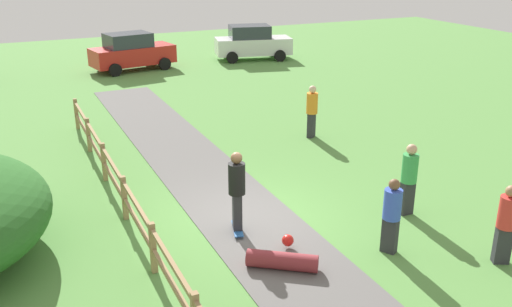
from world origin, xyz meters
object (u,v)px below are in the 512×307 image
(bystander_blue, at_px, (392,213))
(parked_car_white, at_px, (252,42))
(skater_fallen, at_px, (283,259))
(parked_car_red, at_px, (132,52))
(bystander_red, at_px, (507,221))
(bystander_orange, at_px, (312,109))
(bystander_green, at_px, (409,176))
(skater_riding, at_px, (237,188))

(bystander_blue, bearing_deg, parked_car_white, 73.35)
(skater_fallen, distance_m, parked_car_red, 20.34)
(bystander_red, distance_m, bystander_blue, 2.26)
(bystander_orange, height_order, bystander_blue, bystander_orange)
(bystander_red, distance_m, parked_car_red, 22.11)
(bystander_green, height_order, parked_car_red, parked_car_red)
(skater_fallen, xyz_separation_m, parked_car_red, (1.68, 20.26, 0.76))
(bystander_green, bearing_deg, skater_fallen, -166.64)
(skater_riding, height_order, bystander_blue, skater_riding)
(bystander_orange, xyz_separation_m, parked_car_red, (-3.00, 13.30, -0.03))
(skater_fallen, height_order, bystander_blue, bystander_blue)
(skater_riding, relative_size, bystander_blue, 1.15)
(parked_car_red, xyz_separation_m, parked_car_white, (6.85, 0.02, 0.00))
(skater_riding, distance_m, bystander_orange, 7.16)
(bystander_blue, height_order, parked_car_white, parked_car_white)
(bystander_orange, relative_size, parked_car_white, 0.40)
(bystander_blue, xyz_separation_m, parked_car_red, (-0.67, 20.64, 0.03))
(skater_riding, relative_size, skater_fallen, 1.39)
(skater_fallen, bearing_deg, bystander_green, 13.36)
(skater_fallen, height_order, bystander_orange, bystander_orange)
(skater_fallen, distance_m, bystander_red, 4.58)
(bystander_orange, bearing_deg, bystander_red, -93.33)
(bystander_red, bearing_deg, bystander_blue, 144.00)
(bystander_blue, bearing_deg, bystander_orange, 72.39)
(skater_fallen, relative_size, bystander_red, 0.80)
(bystander_red, distance_m, parked_car_white, 22.42)
(bystander_green, xyz_separation_m, parked_car_white, (4.68, 19.36, -0.04))
(skater_fallen, xyz_separation_m, bystander_red, (4.18, -1.71, 0.76))
(parked_car_red, height_order, parked_car_white, same)
(bystander_green, bearing_deg, parked_car_white, 76.41)
(bystander_red, bearing_deg, skater_riding, 141.85)
(skater_fallen, bearing_deg, bystander_blue, -9.28)
(skater_fallen, height_order, parked_car_red, parked_car_red)
(skater_riding, distance_m, bystander_red, 5.63)
(parked_car_red, relative_size, parked_car_white, 0.99)
(bystander_orange, distance_m, bystander_blue, 7.70)
(bystander_green, bearing_deg, skater_riding, 168.26)
(bystander_orange, bearing_deg, skater_fallen, -123.97)
(skater_fallen, distance_m, parked_car_white, 22.01)
(skater_fallen, bearing_deg, bystander_red, -22.26)
(parked_car_red, bearing_deg, skater_fallen, -94.75)
(parked_car_red, bearing_deg, bystander_green, -83.60)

